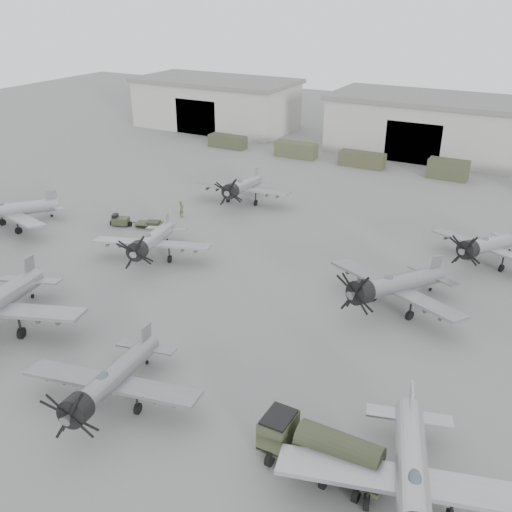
{
  "coord_description": "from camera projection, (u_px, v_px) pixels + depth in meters",
  "views": [
    {
      "loc": [
        19.05,
        -27.9,
        23.68
      ],
      "look_at": [
        -2.26,
        11.37,
        2.5
      ],
      "focal_mm": 40.0,
      "sensor_mm": 36.0,
      "label": 1
    }
  ],
  "objects": [
    {
      "name": "aircraft_mid_1",
      "position": [
        150.0,
        241.0,
        53.33
      ],
      "size": [
        11.29,
        10.18,
        4.54
      ],
      "rotation": [
        0.0,
        0.0,
        0.33
      ],
      "color": "#999CA1",
      "rests_on": "ground"
    },
    {
      "name": "tug_trailer",
      "position": [
        133.0,
        222.0,
        61.92
      ],
      "size": [
        6.52,
        3.31,
        1.31
      ],
      "rotation": [
        0.0,
        0.0,
        0.34
      ],
      "color": "#3B422B",
      "rests_on": "ground"
    },
    {
      "name": "support_truck_4",
      "position": [
        448.0,
        169.0,
        76.93
      ],
      "size": [
        5.32,
        2.2,
        2.63
      ],
      "primitive_type": "cube",
      "color": "#373C27",
      "rests_on": "ground"
    },
    {
      "name": "aircraft_mid_0",
      "position": [
        6.0,
        211.0,
        60.36
      ],
      "size": [
        11.9,
        10.71,
        4.73
      ],
      "rotation": [
        0.0,
        0.0,
        -0.23
      ],
      "color": "#95979E",
      "rests_on": "ground"
    },
    {
      "name": "aircraft_far_1",
      "position": [
        487.0,
        246.0,
        52.57
      ],
      "size": [
        11.0,
        9.94,
        4.46
      ],
      "rotation": [
        0.0,
        0.0,
        -0.38
      ],
      "color": "#94989D",
      "rests_on": "ground"
    },
    {
      "name": "support_truck_3",
      "position": [
        362.0,
        160.0,
        82.27
      ],
      "size": [
        6.61,
        2.2,
        2.1
      ],
      "primitive_type": "cube",
      "color": "#3A3D28",
      "rests_on": "ground"
    },
    {
      "name": "aircraft_near_1",
      "position": [
        109.0,
        382.0,
        34.42
      ],
      "size": [
        11.46,
        10.31,
        4.55
      ],
      "rotation": [
        0.0,
        0.0,
        0.21
      ],
      "color": "gray",
      "rests_on": "ground"
    },
    {
      "name": "ground",
      "position": [
        208.0,
        354.0,
        40.51
      ],
      "size": [
        220.0,
        220.0,
        0.0
      ],
      "primitive_type": "plane",
      "color": "slate",
      "rests_on": "ground"
    },
    {
      "name": "support_truck_1",
      "position": [
        228.0,
        141.0,
        92.05
      ],
      "size": [
        6.24,
        2.2,
        2.01
      ],
      "primitive_type": "cube",
      "color": "#353925",
      "rests_on": "ground"
    },
    {
      "name": "aircraft_mid_2",
      "position": [
        392.0,
        285.0,
        45.09
      ],
      "size": [
        12.13,
        10.99,
        4.96
      ],
      "rotation": [
        0.0,
        0.0,
        -0.42
      ],
      "color": "gray",
      "rests_on": "ground"
    },
    {
      "name": "hangar_center",
      "position": [
        425.0,
        125.0,
        87.85
      ],
      "size": [
        29.0,
        14.8,
        8.7
      ],
      "color": "#A0A096",
      "rests_on": "ground"
    },
    {
      "name": "aircraft_far_0",
      "position": [
        241.0,
        187.0,
        67.58
      ],
      "size": [
        11.77,
        10.59,
        4.67
      ],
      "rotation": [
        0.0,
        0.0,
        0.16
      ],
      "color": "#96989E",
      "rests_on": "ground"
    },
    {
      "name": "aircraft_near_2",
      "position": [
        412.0,
        482.0,
        27.04
      ],
      "size": [
        13.23,
        11.91,
        5.28
      ],
      "rotation": [
        0.0,
        0.0,
        0.27
      ],
      "color": "#A1A5AA",
      "rests_on": "ground"
    },
    {
      "name": "ground_crew",
      "position": [
        181.0,
        209.0,
        64.22
      ],
      "size": [
        0.63,
        0.8,
        1.92
      ],
      "primitive_type": "imported",
      "rotation": [
        0.0,
        0.0,
        1.85
      ],
      "color": "#44452D",
      "rests_on": "ground"
    },
    {
      "name": "support_truck_2",
      "position": [
        296.0,
        150.0,
        86.76
      ],
      "size": [
        6.47,
        2.2,
        2.28
      ],
      "primitive_type": "cube",
      "color": "#3F432C",
      "rests_on": "ground"
    },
    {
      "name": "hangar_left",
      "position": [
        216.0,
        103.0,
        104.23
      ],
      "size": [
        29.0,
        14.8,
        8.7
      ],
      "color": "#A0A096",
      "rests_on": "ground"
    },
    {
      "name": "fuel_tanker",
      "position": [
        321.0,
        446.0,
        30.34
      ],
      "size": [
        6.94,
        3.11,
        2.67
      ],
      "rotation": [
        0.0,
        0.0,
        -0.01
      ],
      "color": "#353A26",
      "rests_on": "ground"
    }
  ]
}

